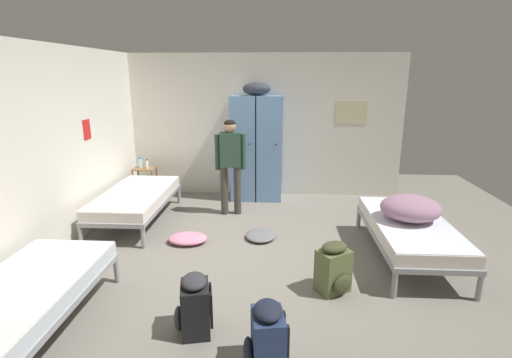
% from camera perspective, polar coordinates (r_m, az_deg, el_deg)
% --- Properties ---
extents(ground_plane, '(8.61, 8.61, 0.00)m').
position_cam_1_polar(ground_plane, '(4.87, -0.19, -11.70)').
color(ground_plane, slate).
extents(room_backdrop, '(5.00, 5.44, 2.57)m').
position_cam_1_polar(room_backdrop, '(5.92, -11.89, 6.00)').
color(room_backdrop, silver).
rests_on(room_backdrop, ground_plane).
extents(locker_bank, '(0.90, 0.55, 2.07)m').
position_cam_1_polar(locker_bank, '(6.86, 0.08, 4.91)').
color(locker_bank, '#6B93C6').
rests_on(locker_bank, ground_plane).
extents(shelf_unit, '(0.38, 0.30, 0.57)m').
position_cam_1_polar(shelf_unit, '(7.28, -16.09, -0.13)').
color(shelf_unit, brown).
rests_on(shelf_unit, ground_plane).
extents(bed_left_rear, '(0.90, 1.90, 0.49)m').
position_cam_1_polar(bed_left_rear, '(6.15, -17.38, -2.71)').
color(bed_left_rear, gray).
rests_on(bed_left_rear, ground_plane).
extents(bed_left_front, '(0.90, 1.90, 0.49)m').
position_cam_1_polar(bed_left_front, '(3.96, -31.37, -14.68)').
color(bed_left_front, gray).
rests_on(bed_left_front, ground_plane).
extents(bed_right, '(0.90, 1.90, 0.49)m').
position_cam_1_polar(bed_right, '(5.10, 21.79, -6.88)').
color(bed_right, gray).
rests_on(bed_right, ground_plane).
extents(bedding_heap, '(0.71, 0.65, 0.30)m').
position_cam_1_polar(bedding_heap, '(5.04, 21.91, -4.02)').
color(bedding_heap, gray).
rests_on(bedding_heap, bed_right).
extents(person_traveler, '(0.48, 0.23, 1.53)m').
position_cam_1_polar(person_traveler, '(6.08, -3.82, 3.06)').
color(person_traveler, '#3D3833').
rests_on(person_traveler, ground_plane).
extents(water_bottle, '(0.07, 0.07, 0.20)m').
position_cam_1_polar(water_bottle, '(7.25, -16.81, 2.29)').
color(water_bottle, '#B2DBEA').
rests_on(water_bottle, shelf_unit).
extents(lotion_bottle, '(0.05, 0.05, 0.17)m').
position_cam_1_polar(lotion_bottle, '(7.15, -15.84, 2.11)').
color(lotion_bottle, white).
rests_on(lotion_bottle, shelf_unit).
extents(backpack_olive, '(0.41, 0.41, 0.55)m').
position_cam_1_polar(backpack_olive, '(4.17, 11.46, -12.90)').
color(backpack_olive, '#566038').
rests_on(backpack_olive, ground_plane).
extents(backpack_navy, '(0.37, 0.35, 0.55)m').
position_cam_1_polar(backpack_navy, '(3.19, 1.59, -22.44)').
color(backpack_navy, navy).
rests_on(backpack_navy, ground_plane).
extents(backpack_black, '(0.38, 0.36, 0.55)m').
position_cam_1_polar(backpack_black, '(3.57, -9.15, -18.06)').
color(backpack_black, black).
rests_on(backpack_black, ground_plane).
extents(clothes_pile_pink, '(0.53, 0.40, 0.12)m').
position_cam_1_polar(clothes_pile_pink, '(5.35, -10.09, -8.67)').
color(clothes_pile_pink, pink).
rests_on(clothes_pile_pink, ground_plane).
extents(clothes_pile_grey, '(0.42, 0.49, 0.08)m').
position_cam_1_polar(clothes_pile_grey, '(5.41, 0.70, -8.29)').
color(clothes_pile_grey, slate).
rests_on(clothes_pile_grey, ground_plane).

